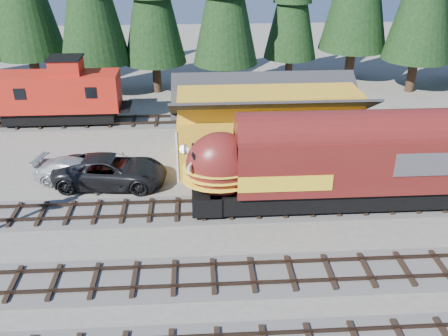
{
  "coord_description": "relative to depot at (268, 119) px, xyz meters",
  "views": [
    {
      "loc": [
        -4.82,
        -20.25,
        14.83
      ],
      "look_at": [
        -3.33,
        4.0,
        2.66
      ],
      "focal_mm": 40.0,
      "sensor_mm": 36.0,
      "label": 1
    }
  ],
  "objects": [
    {
      "name": "track_spur",
      "position": [
        -10.0,
        7.5,
        -2.9
      ],
      "size": [
        32.0,
        3.2,
        0.33
      ],
      "color": "#4C4947",
      "rests_on": "ground"
    },
    {
      "name": "caboose",
      "position": [
        -15.5,
        7.5,
        -0.47
      ],
      "size": [
        9.62,
        2.79,
        5.0
      ],
      "color": "black",
      "rests_on": "ground"
    },
    {
      "name": "depot",
      "position": [
        0.0,
        0.0,
        0.0
      ],
      "size": [
        12.8,
        7.0,
        5.3
      ],
      "color": "#C6861C",
      "rests_on": "ground"
    },
    {
      "name": "pickup_truck_a",
      "position": [
        -10.09,
        -3.04,
        -2.01
      ],
      "size": [
        7.09,
        3.73,
        1.9
      ],
      "primitive_type": "imported",
      "rotation": [
        0.0,
        0.0,
        1.49
      ],
      "color": "black",
      "rests_on": "ground"
    },
    {
      "name": "pickup_truck_b",
      "position": [
        -12.22,
        -2.76,
        -2.18
      ],
      "size": [
        5.8,
        3.64,
        1.57
      ],
      "primitive_type": "imported",
      "rotation": [
        0.0,
        0.0,
        1.28
      ],
      "color": "#AFB3B7",
      "rests_on": "ground"
    },
    {
      "name": "ground",
      "position": [
        0.0,
        -10.5,
        -2.96
      ],
      "size": [
        120.0,
        120.0,
        0.0
      ],
      "primitive_type": "plane",
      "color": "#6B665B",
      "rests_on": "ground"
    },
    {
      "name": "locomotive",
      "position": [
        2.15,
        -6.5,
        -0.41
      ],
      "size": [
        16.08,
        3.2,
        4.37
      ],
      "color": "black",
      "rests_on": "ground"
    }
  ]
}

